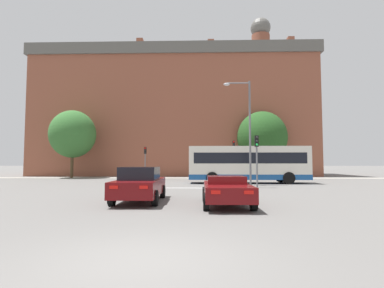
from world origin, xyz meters
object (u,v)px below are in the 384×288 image
Objects in this scene: traffic_light_far_right at (234,153)px; pedestrian_walking_east at (255,170)px; traffic_light_near_right at (257,152)px; traffic_light_far_left at (145,157)px; bus_crossing_lead at (248,164)px; car_roadster_right at (226,190)px; car_saloon_left at (140,184)px; pedestrian_waiting at (227,169)px; street_lamp_junction at (246,122)px.

traffic_light_far_right is 3.23m from pedestrian_walking_east.
traffic_light_near_right is 2.32× the size of pedestrian_walking_east.
traffic_light_far_right is (-0.21, 12.88, 0.37)m from traffic_light_near_right.
bus_crossing_lead is at bearing -37.96° from traffic_light_far_left.
car_roadster_right is 1.20× the size of traffic_light_near_right.
traffic_light_far_left is at bearing -179.50° from traffic_light_far_right.
car_saloon_left is 23.20m from pedestrian_walking_east.
traffic_light_far_right reaches higher than traffic_light_near_right.
traffic_light_far_left is at bearing 139.60° from pedestrian_walking_east.
bus_crossing_lead is 9.03m from pedestrian_walking_east.
traffic_light_near_right is at bearing -89.08° from traffic_light_far_right.
traffic_light_near_right is at bearing -142.70° from pedestrian_walking_east.
traffic_light_far_right is at bearing 152.64° from pedestrian_waiting.
pedestrian_waiting is at bearing 146.98° from pedestrian_walking_east.
street_lamp_junction is (-0.41, 2.28, 2.48)m from traffic_light_near_right.
traffic_light_near_right is 13.62m from pedestrian_walking_east.
car_roadster_right is at bearing 167.49° from bus_crossing_lead.
street_lamp_junction reaches higher than traffic_light_far_right.
pedestrian_walking_east is at bearing -14.45° from bus_crossing_lead.
car_roadster_right is 14.08m from bus_crossing_lead.
bus_crossing_lead reaches higher than pedestrian_waiting.
bus_crossing_lead is at bearing -88.06° from traffic_light_far_right.
car_saloon_left is at bearing 38.35° from pedestrian_waiting.
traffic_light_far_left is at bearing 52.04° from bus_crossing_lead.
traffic_light_far_left is 12.83m from pedestrian_walking_east.
pedestrian_waiting is (-0.84, -0.13, -1.85)m from traffic_light_far_right.
traffic_light_far_right is 2.04m from pedestrian_waiting.
traffic_light_far_left reaches higher than car_saloon_left.
car_saloon_left is 14.40m from bus_crossing_lead.
bus_crossing_lead is 8.24m from pedestrian_waiting.
pedestrian_waiting is at bearing 73.58° from car_saloon_left.
car_roadster_right is 23.04m from pedestrian_walking_east.
street_lamp_junction reaches higher than pedestrian_walking_east.
car_roadster_right is at bearing -71.23° from traffic_light_far_left.
traffic_light_near_right is at bearing 71.80° from car_roadster_right.
street_lamp_junction is (-0.21, -10.59, 2.11)m from traffic_light_far_right.
car_saloon_left is 3.94m from car_roadster_right.
pedestrian_walking_east is at bearing 76.10° from street_lamp_junction.
street_lamp_junction is (9.99, -10.51, 2.54)m from traffic_light_far_left.
car_saloon_left is 21.20m from traffic_light_far_left.
car_roadster_right is 0.54× the size of street_lamp_junction.
traffic_light_far_left reaches higher than pedestrian_walking_east.
street_lamp_junction is 5.21× the size of pedestrian_walking_east.
pedestrian_waiting is at bearing 84.85° from car_roadster_right.
bus_crossing_lead is (6.83, 12.64, 0.91)m from car_saloon_left.
car_roadster_right is 1.24× the size of traffic_light_far_left.
pedestrian_waiting is (1.92, 21.84, 0.40)m from car_roadster_right.
car_saloon_left is at bearing -130.11° from traffic_light_near_right.
street_lamp_junction is 11.21m from pedestrian_waiting.
pedestrian_waiting is at bearing 93.46° from street_lamp_junction.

